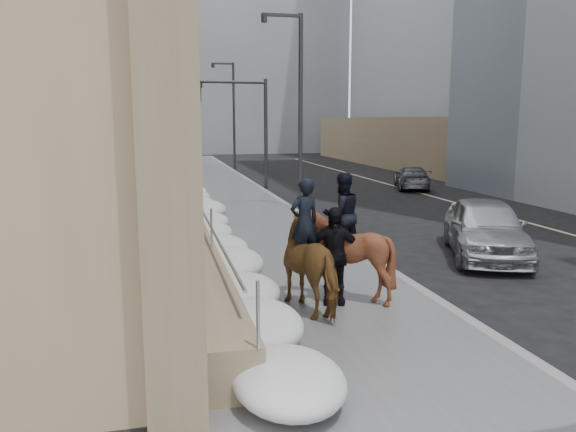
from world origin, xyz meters
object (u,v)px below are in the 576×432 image
(mounted_horse_right, at_px, (343,248))
(car_silver, at_px, (486,228))
(pedestrian, at_px, (334,255))
(mounted_horse_left, at_px, (315,260))
(car_grey, at_px, (412,178))

(mounted_horse_right, height_order, car_silver, mounted_horse_right)
(mounted_horse_right, relative_size, car_silver, 0.54)
(mounted_horse_right, relative_size, pedestrian, 1.32)
(mounted_horse_left, bearing_deg, car_silver, -166.38)
(mounted_horse_right, xyz_separation_m, pedestrian, (-0.27, -0.22, -0.09))
(mounted_horse_left, xyz_separation_m, car_grey, (10.91, 18.46, -0.49))
(mounted_horse_right, xyz_separation_m, car_grey, (10.18, 18.01, -0.58))
(mounted_horse_right, distance_m, car_silver, 6.04)
(car_silver, bearing_deg, mounted_horse_right, -127.51)
(mounted_horse_right, bearing_deg, mounted_horse_left, 21.74)
(car_grey, bearing_deg, mounted_horse_left, 78.69)
(mounted_horse_left, xyz_separation_m, pedestrian, (0.46, 0.23, 0.00))
(mounted_horse_left, xyz_separation_m, mounted_horse_right, (0.72, 0.45, 0.10))
(car_silver, bearing_deg, mounted_horse_left, -127.28)
(mounted_horse_left, bearing_deg, car_grey, -137.09)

